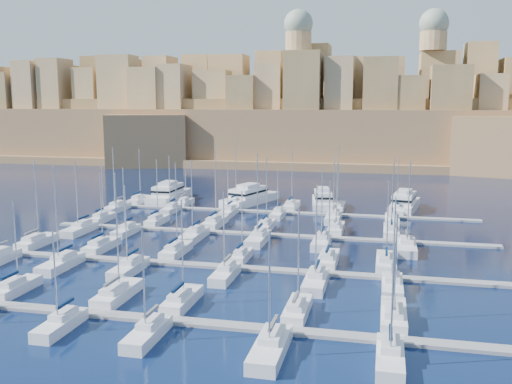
% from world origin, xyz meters
% --- Properties ---
extents(ground, '(600.00, 600.00, 0.00)m').
position_xyz_m(ground, '(0.00, 0.00, 0.00)').
color(ground, black).
rests_on(ground, ground).
extents(pontoon_near, '(84.00, 2.00, 0.40)m').
position_xyz_m(pontoon_near, '(0.00, -34.00, 0.20)').
color(pontoon_near, slate).
rests_on(pontoon_near, ground).
extents(pontoon_mid_near, '(84.00, 2.00, 0.40)m').
position_xyz_m(pontoon_mid_near, '(0.00, -12.00, 0.20)').
color(pontoon_mid_near, slate).
rests_on(pontoon_mid_near, ground).
extents(pontoon_mid_far, '(84.00, 2.00, 0.40)m').
position_xyz_m(pontoon_mid_far, '(0.00, 10.00, 0.20)').
color(pontoon_mid_far, slate).
rests_on(pontoon_mid_far, ground).
extents(pontoon_far, '(84.00, 2.00, 0.40)m').
position_xyz_m(pontoon_far, '(0.00, 32.00, 0.20)').
color(pontoon_far, slate).
rests_on(pontoon_far, ground).
extents(sailboat_1, '(2.46, 8.21, 12.45)m').
position_xyz_m(sailboat_1, '(-24.86, -29.00, 0.72)').
color(sailboat_1, silver).
rests_on(sailboat_1, ground).
extents(sailboat_2, '(2.87, 9.56, 16.44)m').
position_xyz_m(sailboat_2, '(-10.76, -28.34, 0.77)').
color(sailboat_2, silver).
rests_on(sailboat_2, ground).
extents(sailboat_3, '(2.65, 8.85, 13.46)m').
position_xyz_m(sailboat_3, '(-1.97, -28.69, 0.74)').
color(sailboat_3, silver).
rests_on(sailboat_3, ground).
extents(sailboat_4, '(2.55, 8.49, 12.86)m').
position_xyz_m(sailboat_4, '(12.39, -28.86, 0.73)').
color(sailboat_4, silver).
rests_on(sailboat_4, ground).
extents(sailboat_5, '(2.86, 9.54, 12.75)m').
position_xyz_m(sailboat_5, '(23.36, -28.35, 0.74)').
color(sailboat_5, silver).
rests_on(sailboat_5, ground).
extents(sailboat_8, '(2.40, 8.01, 11.63)m').
position_xyz_m(sailboat_8, '(-12.28, -38.90, 0.71)').
color(sailboat_8, silver).
rests_on(sailboat_8, ground).
extents(sailboat_9, '(2.52, 8.42, 12.63)m').
position_xyz_m(sailboat_9, '(-1.96, -39.10, 0.73)').
color(sailboat_9, silver).
rests_on(sailboat_9, ground).
extents(sailboat_10, '(2.96, 9.87, 13.04)m').
position_xyz_m(sailboat_10, '(11.39, -39.81, 0.74)').
color(sailboat_10, silver).
rests_on(sailboat_10, ground).
extents(sailboat_11, '(2.62, 8.73, 12.39)m').
position_xyz_m(sailboat_11, '(22.93, -39.26, 0.73)').
color(sailboat_11, silver).
rests_on(sailboat_11, ground).
extents(sailboat_12, '(2.83, 9.45, 15.15)m').
position_xyz_m(sailboat_12, '(-36.87, -6.39, 0.76)').
color(sailboat_12, silver).
rests_on(sailboat_12, ground).
extents(sailboat_13, '(2.73, 9.12, 13.52)m').
position_xyz_m(sailboat_13, '(-24.52, -6.56, 0.74)').
color(sailboat_13, silver).
rests_on(sailboat_13, ground).
extents(sailboat_14, '(2.72, 9.07, 15.49)m').
position_xyz_m(sailboat_14, '(-11.11, -6.58, 0.76)').
color(sailboat_14, silver).
rests_on(sailboat_14, ground).
extents(sailboat_15, '(2.20, 7.34, 11.36)m').
position_xyz_m(sailboat_15, '(0.18, -7.43, 0.71)').
color(sailboat_15, silver).
rests_on(sailboat_15, ground).
extents(sailboat_16, '(2.80, 9.34, 13.31)m').
position_xyz_m(sailboat_16, '(13.77, -6.45, 0.74)').
color(sailboat_16, silver).
rests_on(sailboat_16, ground).
extents(sailboat_17, '(2.98, 9.92, 13.52)m').
position_xyz_m(sailboat_17, '(22.50, -6.16, 0.75)').
color(sailboat_17, silver).
rests_on(sailboat_17, ground).
extents(sailboat_19, '(2.88, 9.61, 15.92)m').
position_xyz_m(sailboat_19, '(-25.24, -17.69, 0.76)').
color(sailboat_19, silver).
rests_on(sailboat_19, ground).
extents(sailboat_20, '(2.76, 9.21, 13.36)m').
position_xyz_m(sailboat_20, '(-14.25, -17.49, 0.74)').
color(sailboat_20, silver).
rests_on(sailboat_20, ground).
extents(sailboat_21, '(2.57, 8.57, 12.92)m').
position_xyz_m(sailboat_21, '(0.31, -17.18, 0.73)').
color(sailboat_21, silver).
rests_on(sailboat_21, ground).
extents(sailboat_22, '(2.87, 9.56, 14.31)m').
position_xyz_m(sailboat_22, '(13.22, -17.66, 0.75)').
color(sailboat_22, silver).
rests_on(sailboat_22, ground).
extents(sailboat_23, '(2.72, 9.05, 13.03)m').
position_xyz_m(sailboat_23, '(23.32, -17.41, 0.73)').
color(sailboat_23, silver).
rests_on(sailboat_23, ground).
extents(sailboat_24, '(2.41, 8.03, 13.02)m').
position_xyz_m(sailboat_24, '(-35.62, 14.91, 0.73)').
color(sailboat_24, silver).
rests_on(sailboat_24, ground).
extents(sailboat_25, '(2.48, 8.26, 13.54)m').
position_xyz_m(sailboat_25, '(-23.42, 15.02, 0.73)').
color(sailboat_25, silver).
rests_on(sailboat_25, ground).
extents(sailboat_26, '(2.99, 9.96, 16.62)m').
position_xyz_m(sailboat_26, '(-11.26, 15.86, 0.77)').
color(sailboat_26, silver).
rests_on(sailboat_26, ground).
extents(sailboat_27, '(2.62, 8.72, 14.44)m').
position_xyz_m(sailboat_27, '(-0.63, 15.25, 0.75)').
color(sailboat_27, silver).
rests_on(sailboat_27, ground).
extents(sailboat_28, '(2.75, 9.16, 13.84)m').
position_xyz_m(sailboat_28, '(13.06, 15.46, 0.74)').
color(sailboat_28, silver).
rests_on(sailboat_28, ground).
extents(sailboat_29, '(2.87, 9.55, 15.09)m').
position_xyz_m(sailboat_29, '(23.41, 15.66, 0.76)').
color(sailboat_29, silver).
rests_on(sailboat_29, ground).
extents(sailboat_30, '(2.93, 9.78, 14.20)m').
position_xyz_m(sailboat_30, '(-34.66, 4.23, 0.75)').
color(sailboat_30, silver).
rests_on(sailboat_30, ground).
extents(sailboat_31, '(2.47, 8.23, 13.11)m').
position_xyz_m(sailboat_31, '(-25.46, 4.99, 0.73)').
color(sailboat_31, silver).
rests_on(sailboat_31, ground).
extents(sailboat_32, '(3.03, 10.11, 14.97)m').
position_xyz_m(sailboat_32, '(-11.72, 4.07, 0.76)').
color(sailboat_32, silver).
rests_on(sailboat_32, ground).
extents(sailboat_33, '(2.90, 9.67, 16.34)m').
position_xyz_m(sailboat_33, '(0.26, 4.28, 0.77)').
color(sailboat_33, silver).
rests_on(sailboat_33, ground).
extents(sailboat_34, '(2.82, 9.41, 13.88)m').
position_xyz_m(sailboat_34, '(11.54, 4.41, 0.75)').
color(sailboat_34, silver).
rests_on(sailboat_34, ground).
extents(sailboat_35, '(3.06, 10.21, 15.83)m').
position_xyz_m(sailboat_35, '(25.85, 4.02, 0.77)').
color(sailboat_35, silver).
rests_on(sailboat_35, ground).
extents(sailboat_36, '(2.65, 8.82, 13.66)m').
position_xyz_m(sailboat_36, '(-37.32, 37.30, 0.74)').
color(sailboat_36, silver).
rests_on(sailboat_36, ground).
extents(sailboat_37, '(2.24, 7.47, 11.04)m').
position_xyz_m(sailboat_37, '(-25.13, 36.64, 0.70)').
color(sailboat_37, silver).
rests_on(sailboat_37, ground).
extents(sailboat_38, '(2.97, 9.92, 17.01)m').
position_xyz_m(sailboat_38, '(-12.84, 37.84, 0.78)').
color(sailboat_38, silver).
rests_on(sailboat_38, ground).
extents(sailboat_39, '(2.85, 9.51, 14.32)m').
position_xyz_m(sailboat_39, '(0.75, 37.64, 0.75)').
color(sailboat_39, silver).
rests_on(sailboat_39, ground).
extents(sailboat_40, '(3.11, 10.36, 15.94)m').
position_xyz_m(sailboat_40, '(11.44, 38.06, 0.77)').
color(sailboat_40, silver).
rests_on(sailboat_40, ground).
extents(sailboat_41, '(2.57, 8.56, 12.67)m').
position_xyz_m(sailboat_41, '(24.83, 37.17, 0.73)').
color(sailboat_41, silver).
rests_on(sailboat_41, ground).
extents(sailboat_42, '(3.04, 10.13, 14.97)m').
position_xyz_m(sailboat_42, '(-38.01, 26.06, 0.76)').
color(sailboat_42, silver).
rests_on(sailboat_42, ground).
extents(sailboat_43, '(2.30, 7.67, 13.27)m').
position_xyz_m(sailboat_43, '(-25.15, 27.27, 0.73)').
color(sailboat_43, silver).
rests_on(sailboat_43, ground).
extents(sailboat_44, '(2.54, 8.47, 12.07)m').
position_xyz_m(sailboat_44, '(-11.47, 26.87, 0.72)').
color(sailboat_44, silver).
rests_on(sailboat_44, ground).
extents(sailboat_45, '(2.41, 8.02, 11.03)m').
position_xyz_m(sailboat_45, '(-0.45, 27.10, 0.71)').
color(sailboat_45, silver).
rests_on(sailboat_45, ground).
extents(sailboat_46, '(2.98, 9.94, 14.51)m').
position_xyz_m(sailboat_46, '(11.66, 26.15, 0.76)').
color(sailboat_46, silver).
rests_on(sailboat_46, ground).
extents(sailboat_47, '(2.86, 9.52, 12.97)m').
position_xyz_m(sailboat_47, '(23.63, 26.36, 0.74)').
color(sailboat_47, silver).
rests_on(sailboat_47, ground).
extents(motor_yacht_a, '(5.62, 18.52, 5.25)m').
position_xyz_m(motor_yacht_a, '(-31.53, 42.39, 1.73)').
color(motor_yacht_a, silver).
rests_on(motor_yacht_a, ground).
extents(motor_yacht_b, '(11.50, 19.81, 5.25)m').
position_xyz_m(motor_yacht_b, '(-10.49, 42.64, 1.73)').
color(motor_yacht_b, silver).
rests_on(motor_yacht_b, ground).
extents(motor_yacht_c, '(6.91, 15.83, 5.25)m').
position_xyz_m(motor_yacht_c, '(7.78, 40.85, 1.73)').
color(motor_yacht_c, silver).
rests_on(motor_yacht_c, ground).
extents(motor_yacht_d, '(7.87, 17.68, 5.25)m').
position_xyz_m(motor_yacht_d, '(26.49, 41.70, 1.73)').
color(motor_yacht_d, silver).
rests_on(motor_yacht_d, ground).
extents(fortified_city, '(460.00, 108.95, 59.52)m').
position_xyz_m(fortified_city, '(-0.19, 155.26, 14.74)').
color(fortified_city, brown).
rests_on(fortified_city, ground).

